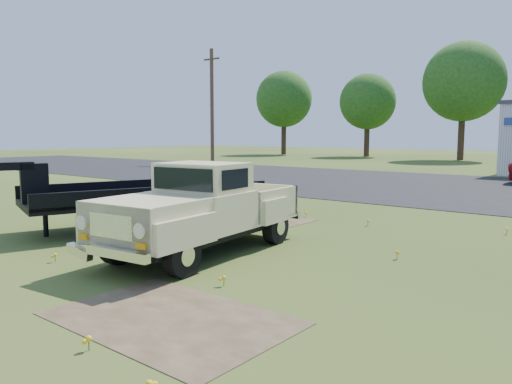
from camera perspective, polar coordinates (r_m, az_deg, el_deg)
ground at (r=9.53m, az=-2.01°, el=-7.25°), size 140.00×140.00×0.00m
asphalt_lot at (r=22.91m, az=23.51°, el=0.32°), size 90.00×14.00×0.02m
dirt_patch_a at (r=6.48m, az=-9.73°, el=-14.08°), size 3.00×2.00×0.01m
dirt_patch_b at (r=13.43m, az=1.40°, el=-3.19°), size 2.20×1.60×0.01m
utility_pole_west at (r=40.42m, az=-5.05°, el=9.85°), size 1.60×0.30×9.00m
treeline_a at (r=58.18m, az=3.21°, el=10.53°), size 6.40×6.40×9.52m
treeline_b at (r=53.78m, az=12.64°, el=10.03°), size 5.76×5.76×8.57m
treeline_c at (r=48.78m, az=22.64°, el=11.56°), size 7.04×7.04×10.47m
vintage_pickup_truck at (r=9.60m, az=-6.07°, el=-1.84°), size 2.41×5.02×1.76m
flatbed_trailer at (r=12.64m, az=-12.43°, el=-0.06°), size 3.94×6.56×1.70m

